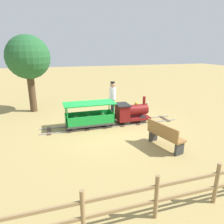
{
  "coord_description": "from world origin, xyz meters",
  "views": [
    {
      "loc": [
        7.72,
        -2.1,
        3.03
      ],
      "look_at": [
        0.0,
        0.3,
        0.55
      ],
      "focal_mm": 33.2,
      "sensor_mm": 36.0,
      "label": 1
    }
  ],
  "objects_px": {
    "locomotive": "(131,112)",
    "park_bench": "(165,136)",
    "conductor_person": "(113,96)",
    "passenger_car": "(90,117)",
    "oak_tree_near": "(28,58)"
  },
  "relations": [
    {
      "from": "locomotive",
      "to": "park_bench",
      "type": "xyz_separation_m",
      "value": [
        2.49,
        0.13,
        -0.07
      ]
    },
    {
      "from": "locomotive",
      "to": "conductor_person",
      "type": "xyz_separation_m",
      "value": [
        -1.1,
        -0.46,
        0.47
      ]
    },
    {
      "from": "passenger_car",
      "to": "park_bench",
      "type": "xyz_separation_m",
      "value": [
        2.49,
        1.88,
        -0.01
      ]
    },
    {
      "from": "passenger_car",
      "to": "oak_tree_near",
      "type": "height_order",
      "value": "oak_tree_near"
    },
    {
      "from": "passenger_car",
      "to": "park_bench",
      "type": "height_order",
      "value": "passenger_car"
    },
    {
      "from": "park_bench",
      "to": "locomotive",
      "type": "bearing_deg",
      "value": -176.9
    },
    {
      "from": "conductor_person",
      "to": "oak_tree_near",
      "type": "xyz_separation_m",
      "value": [
        -1.94,
        -3.56,
        1.65
      ]
    },
    {
      "from": "conductor_person",
      "to": "passenger_car",
      "type": "bearing_deg",
      "value": -49.68
    },
    {
      "from": "conductor_person",
      "to": "oak_tree_near",
      "type": "bearing_deg",
      "value": -118.58
    },
    {
      "from": "locomotive",
      "to": "passenger_car",
      "type": "distance_m",
      "value": 1.75
    },
    {
      "from": "park_bench",
      "to": "passenger_car",
      "type": "bearing_deg",
      "value": -142.86
    },
    {
      "from": "park_bench",
      "to": "oak_tree_near",
      "type": "relative_size",
      "value": 0.37
    },
    {
      "from": "passenger_car",
      "to": "locomotive",
      "type": "bearing_deg",
      "value": 90.0
    },
    {
      "from": "locomotive",
      "to": "park_bench",
      "type": "height_order",
      "value": "locomotive"
    },
    {
      "from": "passenger_car",
      "to": "oak_tree_near",
      "type": "relative_size",
      "value": 0.54
    }
  ]
}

